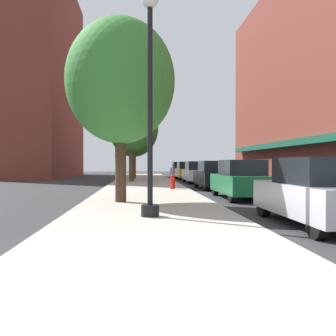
% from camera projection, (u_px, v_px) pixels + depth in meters
% --- Properties ---
extents(ground_plane, '(90.00, 90.00, 0.00)m').
position_uv_depth(ground_plane, '(209.00, 187.00, 22.90)').
color(ground_plane, '#2D2D30').
extents(sidewalk_slab, '(4.80, 50.00, 0.12)m').
position_uv_depth(sidewalk_slab, '(145.00, 186.00, 23.60)').
color(sidewalk_slab, '#A8A399').
rests_on(sidewalk_slab, ground).
extents(building_far_background, '(6.80, 18.00, 21.61)m').
position_uv_depth(building_far_background, '(43.00, 80.00, 40.56)').
color(building_far_background, brown).
rests_on(building_far_background, ground).
extents(lamppost, '(0.48, 0.48, 5.90)m').
position_uv_depth(lamppost, '(150.00, 99.00, 9.61)').
color(lamppost, black).
rests_on(lamppost, sidewalk_slab).
extents(fire_hydrant, '(0.33, 0.26, 0.79)m').
position_uv_depth(fire_hydrant, '(173.00, 182.00, 19.96)').
color(fire_hydrant, red).
rests_on(fire_hydrant, sidewalk_slab).
extents(parking_meter_near, '(0.14, 0.09, 1.31)m').
position_uv_depth(parking_meter_near, '(174.00, 171.00, 25.43)').
color(parking_meter_near, slate).
rests_on(parking_meter_near, sidewalk_slab).
extents(tree_near, '(3.93, 3.93, 6.63)m').
position_uv_depth(tree_near, '(121.00, 81.00, 13.22)').
color(tree_near, '#422D1E').
rests_on(tree_near, sidewalk_slab).
extents(tree_mid, '(4.12, 4.12, 7.10)m').
position_uv_depth(tree_mid, '(131.00, 120.00, 28.06)').
color(tree_mid, '#4C3823').
rests_on(tree_mid, sidewalk_slab).
extents(tree_far, '(4.58, 4.58, 7.25)m').
position_uv_depth(tree_far, '(134.00, 129.00, 34.02)').
color(tree_far, '#422D1E').
rests_on(tree_far, sidewalk_slab).
extents(car_silver, '(1.80, 4.30, 1.66)m').
position_uv_depth(car_silver, '(318.00, 193.00, 8.90)').
color(car_silver, black).
rests_on(car_silver, ground).
extents(car_green, '(1.80, 4.30, 1.66)m').
position_uv_depth(car_green, '(241.00, 180.00, 15.66)').
color(car_green, black).
rests_on(car_green, ground).
extents(car_black, '(1.80, 4.30, 1.66)m').
position_uv_depth(car_black, '(214.00, 175.00, 21.43)').
color(car_black, black).
rests_on(car_black, ground).
extents(car_white, '(1.80, 4.30, 1.66)m').
position_uv_depth(car_white, '(197.00, 173.00, 27.84)').
color(car_white, black).
rests_on(car_white, ground).
extents(car_yellow, '(1.80, 4.30, 1.66)m').
position_uv_depth(car_yellow, '(186.00, 171.00, 34.08)').
color(car_yellow, black).
rests_on(car_yellow, ground).
extents(car_blue, '(1.80, 4.30, 1.66)m').
position_uv_depth(car_blue, '(180.00, 170.00, 39.67)').
color(car_blue, black).
rests_on(car_blue, ground).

